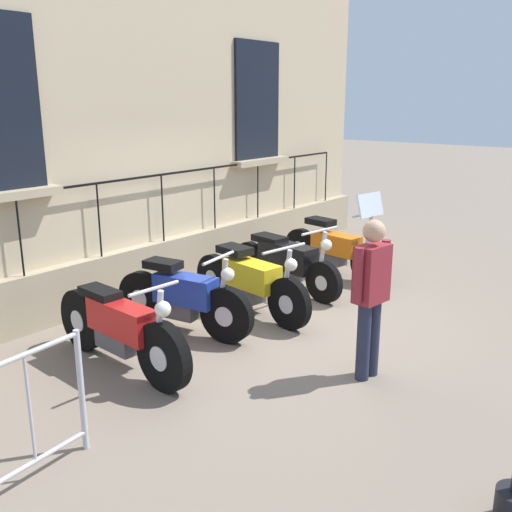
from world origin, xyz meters
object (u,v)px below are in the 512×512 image
at_px(motorcycle_red, 120,329).
at_px(motorcycle_yellow, 250,282).
at_px(motorcycle_orange, 335,248).
at_px(motorcycle_black, 286,262).
at_px(pedestrian_standing, 371,291).
at_px(motorcycle_blue, 183,299).

relative_size(motorcycle_red, motorcycle_yellow, 1.02).
xyz_separation_m(motorcycle_red, motorcycle_orange, (-0.01, 4.35, -0.00)).
xyz_separation_m(motorcycle_black, pedestrian_standing, (2.30, -1.75, 0.50)).
distance_m(motorcycle_yellow, motorcycle_black, 1.12).
height_order(motorcycle_red, motorcycle_yellow, motorcycle_red).
distance_m(motorcycle_red, motorcycle_blue, 1.13).
relative_size(motorcycle_blue, motorcycle_yellow, 0.91).
bearing_deg(pedestrian_standing, motorcycle_black, 142.80).
distance_m(motorcycle_yellow, motorcycle_orange, 2.24).
bearing_deg(motorcycle_yellow, motorcycle_red, -91.19).
bearing_deg(motorcycle_blue, motorcycle_red, -80.42).
height_order(motorcycle_blue, motorcycle_yellow, motorcycle_blue).
relative_size(motorcycle_black, pedestrian_standing, 1.28).
xyz_separation_m(motorcycle_yellow, motorcycle_black, (-0.21, 1.10, -0.01)).
height_order(motorcycle_blue, motorcycle_black, motorcycle_black).
xyz_separation_m(motorcycle_blue, motorcycle_yellow, (0.23, 1.00, 0.01)).
bearing_deg(motorcycle_black, pedestrian_standing, -37.20).
bearing_deg(pedestrian_standing, motorcycle_yellow, 162.74).
bearing_deg(motorcycle_yellow, pedestrian_standing, -17.26).
bearing_deg(pedestrian_standing, motorcycle_red, -145.65).
bearing_deg(motorcycle_orange, motorcycle_yellow, -88.68).
distance_m(motorcycle_black, motorcycle_orange, 1.15).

